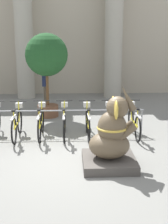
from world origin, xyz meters
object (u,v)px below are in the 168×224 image
(bicycle_4, at_px, (88,123))
(person_pedestrian, at_px, (45,81))
(elephant_statue, at_px, (111,139))
(bicycle_1, at_px, (17,124))
(bicycle_3, at_px, (64,123))
(potted_tree, at_px, (47,59))
(bicycle_2, at_px, (41,123))
(bicycle_5, at_px, (111,122))
(bicycle_6, at_px, (134,122))

(bicycle_4, height_order, person_pedestrian, person_pedestrian)
(person_pedestrian, bearing_deg, elephant_statue, -72.08)
(elephant_statue, bearing_deg, bicycle_1, 139.67)
(bicycle_3, distance_m, potted_tree, 2.91)
(bicycle_2, height_order, bicycle_4, same)
(bicycle_5, height_order, potted_tree, potted_tree)
(bicycle_4, bearing_deg, bicycle_1, -179.95)
(bicycle_5, height_order, person_pedestrian, person_pedestrian)
(bicycle_3, bearing_deg, potted_tree, 105.11)
(bicycle_5, distance_m, person_pedestrian, 4.44)
(bicycle_1, xyz_separation_m, elephant_statue, (2.42, -2.05, 0.21))
(bicycle_2, bearing_deg, elephant_statue, -50.42)
(bicycle_1, height_order, potted_tree, potted_tree)
(bicycle_3, height_order, elephant_statue, elephant_statue)
(bicycle_2, distance_m, bicycle_3, 0.67)
(bicycle_2, height_order, person_pedestrian, person_pedestrian)
(elephant_statue, bearing_deg, bicycle_2, 129.58)
(bicycle_6, height_order, person_pedestrian, person_pedestrian)
(bicycle_4, height_order, bicycle_6, same)
(bicycle_4, bearing_deg, bicycle_2, 177.48)
(bicycle_3, bearing_deg, elephant_statue, -62.82)
(person_pedestrian, height_order, potted_tree, potted_tree)
(bicycle_1, bearing_deg, bicycle_2, 5.16)
(elephant_statue, height_order, person_pedestrian, elephant_statue)
(bicycle_1, distance_m, bicycle_2, 0.67)
(elephant_statue, bearing_deg, person_pedestrian, 107.92)
(bicycle_1, bearing_deg, person_pedestrian, 82.36)
(bicycle_5, bearing_deg, bicycle_3, 179.10)
(bicycle_4, relative_size, person_pedestrian, 0.96)
(bicycle_1, height_order, bicycle_3, same)
(bicycle_6, bearing_deg, bicycle_3, 179.45)
(potted_tree, bearing_deg, bicycle_5, -49.92)
(bicycle_1, relative_size, person_pedestrian, 0.96)
(bicycle_3, distance_m, bicycle_6, 2.01)
(person_pedestrian, bearing_deg, bicycle_3, -77.69)
(bicycle_1, relative_size, bicycle_6, 1.00)
(elephant_statue, distance_m, potted_tree, 4.94)
(bicycle_3, height_order, person_pedestrian, person_pedestrian)
(person_pedestrian, relative_size, potted_tree, 0.60)
(bicycle_6, relative_size, elephant_statue, 0.91)
(potted_tree, bearing_deg, bicycle_6, -41.53)
(bicycle_5, bearing_deg, bicycle_1, -179.51)
(bicycle_6, distance_m, potted_tree, 3.89)
(bicycle_2, bearing_deg, bicycle_1, -174.84)
(bicycle_3, relative_size, potted_tree, 0.58)
(bicycle_2, height_order, bicycle_6, same)
(bicycle_6, relative_size, person_pedestrian, 0.96)
(bicycle_4, relative_size, potted_tree, 0.58)
(elephant_statue, xyz_separation_m, person_pedestrian, (-1.90, 5.89, 0.45))
(bicycle_5, bearing_deg, elephant_statue, -97.27)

